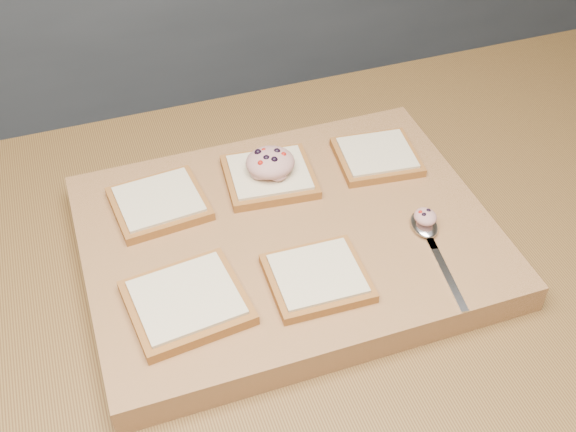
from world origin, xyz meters
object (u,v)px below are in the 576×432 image
object	(u,v)px
cutting_board	(288,240)
spoon	(427,231)
bread_far_center	(269,176)
tuna_salad_dollop	(270,162)

from	to	relation	value
cutting_board	spoon	world-z (taller)	spoon
bread_far_center	spoon	bearing A→B (deg)	-46.66
cutting_board	tuna_salad_dollop	distance (m)	0.11
tuna_salad_dollop	spoon	bearing A→B (deg)	-46.82
bread_far_center	spoon	size ratio (longest dim) A/B	0.76
tuna_salad_dollop	bread_far_center	bearing A→B (deg)	156.87
bread_far_center	cutting_board	bearing A→B (deg)	-94.15
bread_far_center	tuna_salad_dollop	xyz separation A→B (m)	(0.00, -0.00, 0.02)
cutting_board	tuna_salad_dollop	size ratio (longest dim) A/B	7.73
cutting_board	spoon	size ratio (longest dim) A/B	3.06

